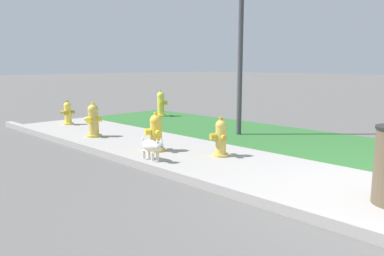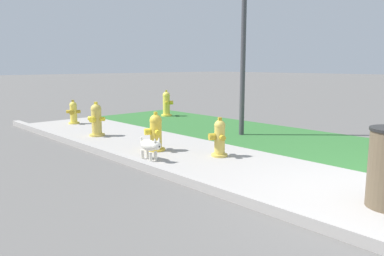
% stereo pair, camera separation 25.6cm
% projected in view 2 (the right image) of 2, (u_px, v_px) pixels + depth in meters
% --- Properties ---
extents(street_curb, '(18.00, 0.16, 0.12)m').
position_uv_depth(street_curb, '(367.00, 239.00, 3.25)').
color(street_curb, '#9E9993').
rests_on(street_curb, ground).
extents(fire_hydrant_across_street, '(0.33, 0.33, 0.64)m').
position_uv_depth(fire_hydrant_across_street, '(73.00, 113.00, 9.87)').
color(fire_hydrant_across_street, yellow).
rests_on(fire_hydrant_across_street, ground).
extents(fire_hydrant_far_end, '(0.40, 0.38, 0.72)m').
position_uv_depth(fire_hydrant_far_end, '(156.00, 133.00, 6.77)').
color(fire_hydrant_far_end, gold).
rests_on(fire_hydrant_far_end, ground).
extents(fire_hydrant_by_grass_verge, '(0.36, 0.34, 0.68)m').
position_uv_depth(fire_hydrant_by_grass_verge, '(219.00, 138.00, 6.34)').
color(fire_hydrant_by_grass_verge, gold).
rests_on(fire_hydrant_by_grass_verge, ground).
extents(fire_hydrant_at_driveway, '(0.37, 0.36, 0.79)m').
position_uv_depth(fire_hydrant_at_driveway, '(167.00, 104.00, 11.40)').
color(fire_hydrant_at_driveway, yellow).
rests_on(fire_hydrant_at_driveway, ground).
extents(fire_hydrant_near_corner, '(0.39, 0.38, 0.76)m').
position_uv_depth(fire_hydrant_near_corner, '(96.00, 120.00, 8.17)').
color(fire_hydrant_near_corner, gold).
rests_on(fire_hydrant_near_corner, ground).
extents(small_white_dog, '(0.54, 0.20, 0.42)m').
position_uv_depth(small_white_dog, '(150.00, 146.00, 6.09)').
color(small_white_dog, silver).
rests_on(small_white_dog, ground).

